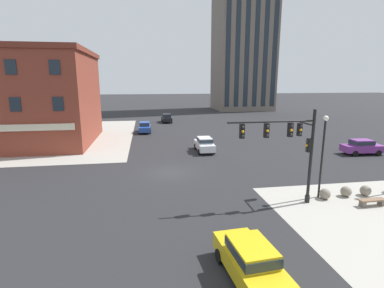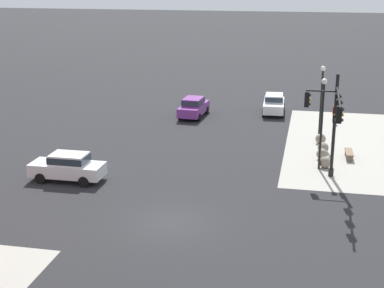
# 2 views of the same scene
# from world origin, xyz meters

# --- Properties ---
(ground_plane) EXTENTS (320.00, 320.00, 0.00)m
(ground_plane) POSITION_xyz_m (0.00, 0.00, 0.00)
(ground_plane) COLOR #262628
(sidewalk_far_corner) EXTENTS (32.00, 32.00, 0.02)m
(sidewalk_far_corner) POSITION_xyz_m (-20.00, 20.00, 0.00)
(sidewalk_far_corner) COLOR #A8A399
(sidewalk_far_corner) RESTS_ON ground
(traffic_signal_main) EXTENTS (5.91, 2.09, 6.32)m
(traffic_signal_main) POSITION_xyz_m (7.41, -7.88, 4.10)
(traffic_signal_main) COLOR black
(traffic_signal_main) RESTS_ON ground
(bollard_sphere_curb_a) EXTENTS (0.75, 0.75, 0.75)m
(bollard_sphere_curb_a) POSITION_xyz_m (10.24, -7.73, 0.37)
(bollard_sphere_curb_a) COLOR gray
(bollard_sphere_curb_a) RESTS_ON ground
(bollard_sphere_curb_b) EXTENTS (0.75, 0.75, 0.75)m
(bollard_sphere_curb_b) POSITION_xyz_m (11.99, -7.55, 0.37)
(bollard_sphere_curb_b) COLOR gray
(bollard_sphere_curb_b) RESTS_ON ground
(bollard_sphere_curb_c) EXTENTS (0.75, 0.75, 0.75)m
(bollard_sphere_curb_c) POSITION_xyz_m (13.49, -7.62, 0.37)
(bollard_sphere_curb_c) COLOR gray
(bollard_sphere_curb_c) RESTS_ON ground
(bench_near_signal) EXTENTS (1.81, 0.53, 0.49)m
(bench_near_signal) POSITION_xyz_m (12.59, -9.32, 0.33)
(bench_near_signal) COLOR brown
(bench_near_signal) RESTS_ON ground
(street_lamp_corner_near) EXTENTS (0.36, 0.36, 5.81)m
(street_lamp_corner_near) POSITION_xyz_m (10.00, -7.35, 3.61)
(street_lamp_corner_near) COLOR black
(street_lamp_corner_near) RESTS_ON ground
(car_main_northbound_far) EXTENTS (4.50, 2.10, 1.68)m
(car_main_northbound_far) POSITION_xyz_m (21.85, 3.26, 0.92)
(car_main_northbound_far) COLOR #7A3389
(car_main_northbound_far) RESTS_ON ground
(car_main_southbound_near) EXTENTS (1.99, 4.45, 1.68)m
(car_main_southbound_near) POSITION_xyz_m (-2.16, 21.44, 0.92)
(car_main_southbound_near) COLOR #23479E
(car_main_southbound_near) RESTS_ON ground
(car_main_southbound_far) EXTENTS (2.01, 4.46, 1.68)m
(car_main_southbound_far) POSITION_xyz_m (2.15, 32.58, 0.92)
(car_main_southbound_far) COLOR black
(car_main_southbound_far) RESTS_ON ground
(car_cross_eastbound) EXTENTS (1.91, 4.41, 1.68)m
(car_cross_eastbound) POSITION_xyz_m (4.71, 7.37, 0.92)
(car_cross_eastbound) COLOR silver
(car_cross_eastbound) RESTS_ON ground
(car_cross_westbound) EXTENTS (2.17, 4.53, 1.68)m
(car_cross_westbound) POSITION_xyz_m (2.11, -15.02, 0.92)
(car_cross_westbound) COLOR gold
(car_cross_westbound) RESTS_ON ground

